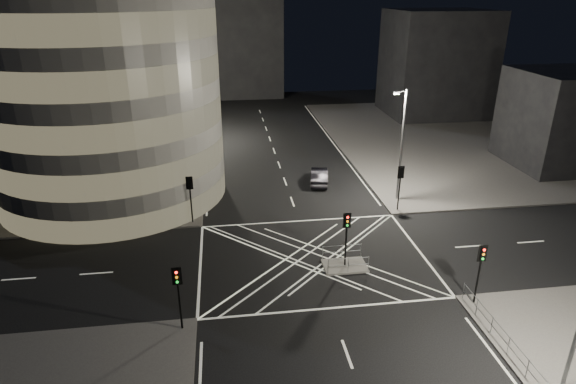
{
  "coord_description": "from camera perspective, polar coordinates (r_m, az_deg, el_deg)",
  "views": [
    {
      "loc": [
        -5.89,
        -29.54,
        17.93
      ],
      "look_at": [
        -1.05,
        5.29,
        3.0
      ],
      "focal_mm": 30.0,
      "sensor_mm": 36.0,
      "label": 1
    }
  ],
  "objects": [
    {
      "name": "ground",
      "position": [
        35.05,
        2.92,
        -7.8
      ],
      "size": [
        120.0,
        120.0,
        0.0
      ],
      "primitive_type": "plane",
      "color": "black",
      "rests_on": "ground"
    },
    {
      "name": "sidewalk_far_left",
      "position": [
        63.64,
        -28.88,
        3.79
      ],
      "size": [
        42.0,
        42.0,
        0.15
      ],
      "primitive_type": "cube",
      "color": "#4F4C4A",
      "rests_on": "ground"
    },
    {
      "name": "sidewalk_far_right",
      "position": [
        68.79,
        23.05,
        6.11
      ],
      "size": [
        42.0,
        42.0,
        0.15
      ],
      "primitive_type": "cube",
      "color": "#4F4C4A",
      "rests_on": "ground"
    },
    {
      "name": "central_island",
      "position": [
        34.16,
        6.73,
        -8.68
      ],
      "size": [
        3.0,
        2.0,
        0.15
      ],
      "primitive_type": "cube",
      "color": "slate",
      "rests_on": "ground"
    },
    {
      "name": "office_tower_curved",
      "position": [
        50.78,
        -25.78,
        14.87
      ],
      "size": [
        30.0,
        29.0,
        27.2
      ],
      "color": "gray",
      "rests_on": "sidewalk_far_left"
    },
    {
      "name": "office_block_rear",
      "position": [
        73.64,
        -21.39,
        16.23
      ],
      "size": [
        24.0,
        16.0,
        22.0
      ],
      "primitive_type": "cube",
      "color": "gray",
      "rests_on": "sidewalk_far_left"
    },
    {
      "name": "building_right_far",
      "position": [
        77.19,
        17.13,
        14.38
      ],
      "size": [
        14.0,
        12.0,
        15.0
      ],
      "primitive_type": "cube",
      "color": "black",
      "rests_on": "sidewalk_far_right"
    },
    {
      "name": "building_right_near",
      "position": [
        59.37,
        29.84,
        7.54
      ],
      "size": [
        10.0,
        10.0,
        10.0
      ],
      "primitive_type": "cube",
      "color": "black",
      "rests_on": "sidewalk_far_right"
    },
    {
      "name": "building_far_end",
      "position": [
        88.01,
        -6.93,
        17.03
      ],
      "size": [
        18.0,
        8.0,
        18.0
      ],
      "primitive_type": "cube",
      "color": "black",
      "rests_on": "ground"
    },
    {
      "name": "tree_a",
      "position": [
        40.88,
        -14.0,
        4.0
      ],
      "size": [
        4.63,
        4.63,
        7.62
      ],
      "color": "black",
      "rests_on": "sidewalk_far_left"
    },
    {
      "name": "tree_b",
      "position": [
        46.51,
        -13.38,
        6.69
      ],
      "size": [
        4.76,
        4.76,
        7.95
      ],
      "color": "black",
      "rests_on": "sidewalk_far_left"
    },
    {
      "name": "tree_c",
      "position": [
        52.4,
        -12.82,
        8.01
      ],
      "size": [
        3.66,
        3.66,
        6.85
      ],
      "color": "black",
      "rests_on": "sidewalk_far_left"
    },
    {
      "name": "tree_d",
      "position": [
        58.22,
        -12.41,
        9.46
      ],
      "size": [
        5.06,
        5.06,
        7.59
      ],
      "color": "black",
      "rests_on": "sidewalk_far_left"
    },
    {
      "name": "tree_e",
      "position": [
        64.25,
        -12.01,
        9.95
      ],
      "size": [
        3.77,
        3.77,
        5.98
      ],
      "color": "black",
      "rests_on": "sidewalk_far_left"
    },
    {
      "name": "traffic_signal_fl",
      "position": [
        39.43,
        -11.53,
        0.13
      ],
      "size": [
        0.55,
        0.22,
        4.0
      ],
      "color": "black",
      "rests_on": "sidewalk_far_left"
    },
    {
      "name": "traffic_signal_nl",
      "position": [
        27.41,
        -12.91,
        -10.89
      ],
      "size": [
        0.55,
        0.22,
        4.0
      ],
      "color": "black",
      "rests_on": "sidewalk_near_left"
    },
    {
      "name": "traffic_signal_fr",
      "position": [
        41.97,
        13.16,
        1.41
      ],
      "size": [
        0.55,
        0.22,
        4.0
      ],
      "color": "black",
      "rests_on": "sidewalk_far_right"
    },
    {
      "name": "traffic_signal_nr",
      "position": [
        30.95,
        21.87,
        -7.86
      ],
      "size": [
        0.55,
        0.22,
        4.0
      ],
      "color": "black",
      "rests_on": "sidewalk_near_right"
    },
    {
      "name": "traffic_signal_island",
      "position": [
        32.77,
        6.96,
        -4.45
      ],
      "size": [
        0.55,
        0.22,
        4.0
      ],
      "color": "black",
      "rests_on": "central_island"
    },
    {
      "name": "street_lamp_left_near",
      "position": [
        43.49,
        -12.31,
        5.92
      ],
      "size": [
        1.25,
        0.25,
        10.0
      ],
      "color": "slate",
      "rests_on": "sidewalk_far_left"
    },
    {
      "name": "street_lamp_left_far",
      "position": [
        60.92,
        -11.27,
        10.84
      ],
      "size": [
        1.25,
        0.25,
        10.0
      ],
      "color": "slate",
      "rests_on": "sidewalk_far_left"
    },
    {
      "name": "street_lamp_right_far",
      "position": [
        43.28,
        13.26,
        5.75
      ],
      "size": [
        1.25,
        0.25,
        10.0
      ],
      "color": "slate",
      "rests_on": "sidewalk_far_right"
    },
    {
      "name": "railing_near_right",
      "position": [
        28.29,
        25.56,
        -17.2
      ],
      "size": [
        0.06,
        11.7,
        1.1
      ],
      "primitive_type": "cube",
      "color": "slate",
      "rests_on": "sidewalk_near_right"
    },
    {
      "name": "railing_island_south",
      "position": [
        33.1,
        7.16,
        -8.57
      ],
      "size": [
        2.8,
        0.06,
        1.1
      ],
      "primitive_type": "cube",
      "color": "slate",
      "rests_on": "central_island"
    },
    {
      "name": "railing_island_north",
      "position": [
        34.59,
        6.41,
        -7.03
      ],
      "size": [
        2.8,
        0.06,
        1.1
      ],
      "primitive_type": "cube",
      "color": "slate",
      "rests_on": "central_island"
    },
    {
      "name": "sedan",
      "position": [
        47.78,
        3.72,
        1.9
      ],
      "size": [
        2.51,
        4.88,
        1.53
      ],
      "primitive_type": "imported",
      "rotation": [
        0.0,
        0.0,
        2.94
      ],
      "color": "black",
      "rests_on": "ground"
    }
  ]
}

